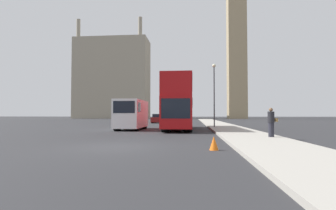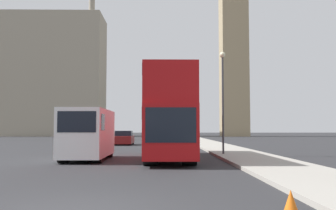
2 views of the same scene
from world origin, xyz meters
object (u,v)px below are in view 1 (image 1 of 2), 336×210
at_px(clock_tower, 236,28).
at_px(red_double_decker_bus, 179,102).
at_px(white_van, 131,114).
at_px(parked_sedan, 158,119).
at_px(pedestrian, 271,122).
at_px(street_lamp, 214,86).

xyz_separation_m(clock_tower, red_double_decker_bus, (-15.45, -60.66, -26.79)).
distance_m(white_van, parked_sedan, 18.89).
distance_m(clock_tower, parked_sedan, 54.94).
bearing_deg(white_van, pedestrian, -40.53).
xyz_separation_m(clock_tower, parked_sedan, (-19.81, -42.45, -28.71)).
xyz_separation_m(red_double_decker_bus, parked_sedan, (-4.36, 18.21, -1.91)).
xyz_separation_m(red_double_decker_bus, street_lamp, (3.41, 2.12, 1.67)).
bearing_deg(white_van, parked_sedan, 89.90).
xyz_separation_m(white_van, pedestrian, (10.02, -8.57, -0.49)).
relative_size(pedestrian, parked_sedan, 0.37).
distance_m(street_lamp, parked_sedan, 18.23).
xyz_separation_m(white_van, parked_sedan, (0.03, 18.87, -0.78)).
relative_size(clock_tower, white_van, 10.30).
relative_size(pedestrian, street_lamp, 0.26).
bearing_deg(pedestrian, white_van, 139.47).
height_order(white_van, pedestrian, white_van).
distance_m(pedestrian, street_lamp, 12.02).
bearing_deg(parked_sedan, clock_tower, 64.99).
height_order(red_double_decker_bus, white_van, red_double_decker_bus).
relative_size(red_double_decker_bus, street_lamp, 1.68).
height_order(clock_tower, pedestrian, clock_tower).
relative_size(red_double_decker_bus, white_van, 1.92).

